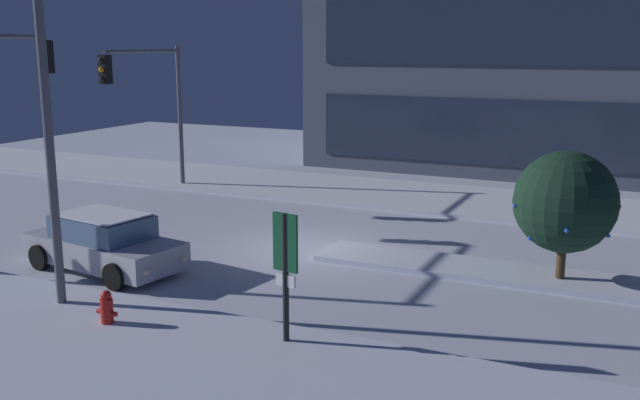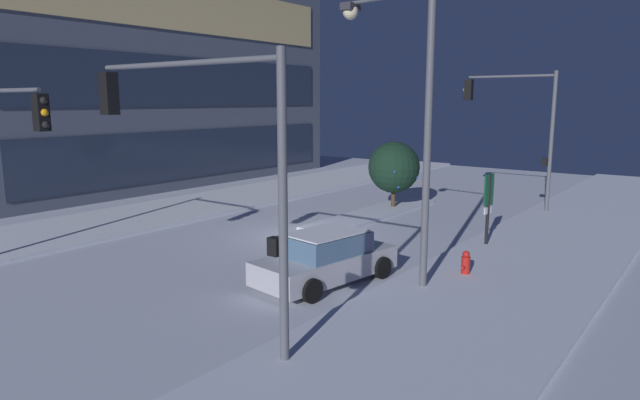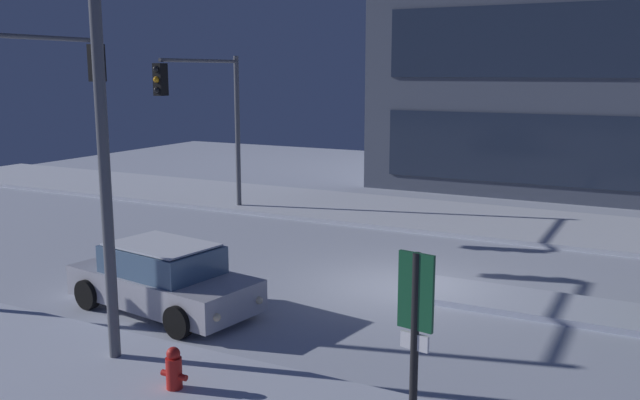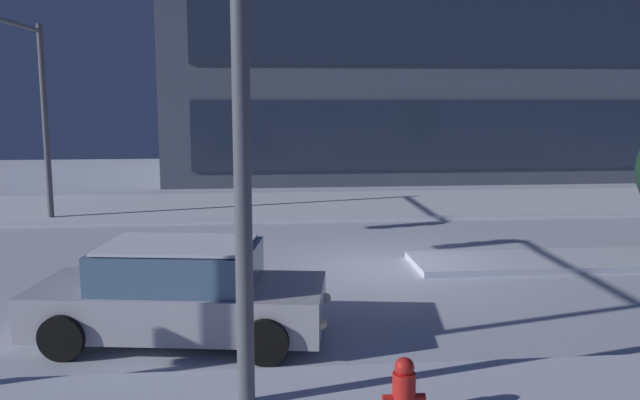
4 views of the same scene
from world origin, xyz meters
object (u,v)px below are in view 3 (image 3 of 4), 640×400
(traffic_light_corner_far_left, at_px, (206,105))
(fire_hydrant, at_px, (174,373))
(street_lamp_arched, at_px, (136,65))
(parking_info_sign, at_px, (415,320))
(car_near, at_px, (163,279))

(traffic_light_corner_far_left, bearing_deg, fire_hydrant, 33.91)
(street_lamp_arched, height_order, fire_hydrant, street_lamp_arched)
(traffic_light_corner_far_left, height_order, parking_info_sign, traffic_light_corner_far_left)
(street_lamp_arched, xyz_separation_m, parking_info_sign, (5.39, -0.55, -3.54))
(traffic_light_corner_far_left, bearing_deg, parking_info_sign, 47.01)
(car_near, height_order, traffic_light_corner_far_left, traffic_light_corner_far_left)
(traffic_light_corner_far_left, distance_m, parking_info_sign, 15.70)
(traffic_light_corner_far_left, relative_size, parking_info_sign, 2.13)
(traffic_light_corner_far_left, bearing_deg, car_near, 30.38)
(car_near, relative_size, fire_hydrant, 5.54)
(car_near, bearing_deg, traffic_light_corner_far_left, 129.04)
(fire_hydrant, bearing_deg, street_lamp_arched, 141.64)
(traffic_light_corner_far_left, bearing_deg, street_lamp_arched, 30.76)
(car_near, distance_m, fire_hydrant, 4.16)
(car_near, distance_m, street_lamp_arched, 4.98)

